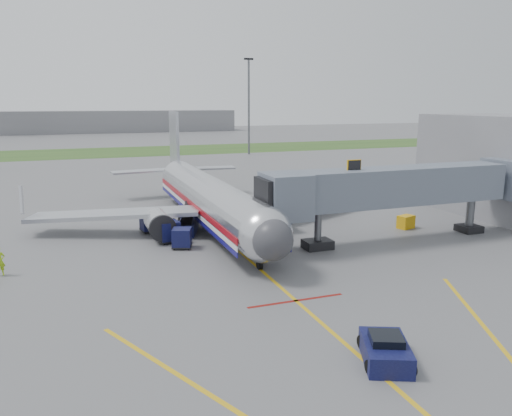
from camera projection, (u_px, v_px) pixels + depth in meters
name	position (u px, v px, depth m)	size (l,w,h in m)	color
ground	(270.00, 278.00, 32.62)	(400.00, 400.00, 0.00)	#565659
grass_strip	(125.00, 152.00, 115.19)	(300.00, 25.00, 0.01)	#2D4C1E
apron_markings	(323.00, 325.00, 25.82)	(21.52, 50.00, 0.01)	gold
airliner	(209.00, 198.00, 46.06)	(32.10, 35.67, 10.25)	silver
jet_bridge	(394.00, 188.00, 40.62)	(25.30, 4.00, 6.90)	slate
terminal	(507.00, 165.00, 50.90)	(10.00, 16.00, 10.00)	slate
light_mast_right	(249.00, 104.00, 107.64)	(2.00, 0.44, 20.40)	#595B60
distant_terminal	(74.00, 122.00, 184.38)	(120.00, 14.00, 8.00)	slate
pushback_tug	(385.00, 351.00, 22.02)	(2.99, 3.63, 1.30)	black
baggage_cart_a	(182.00, 238.00, 39.21)	(1.87, 1.87, 1.58)	black
baggage_cart_b	(169.00, 232.00, 40.85)	(1.88, 1.88, 1.77)	black
baggage_cart_c	(150.00, 222.00, 44.15)	(1.82, 1.82, 1.74)	black
belt_loader	(188.00, 226.00, 44.02)	(2.82, 4.92, 2.33)	black
ground_power_cart	(406.00, 222.00, 45.42)	(1.72, 1.39, 1.19)	#DE9F0D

